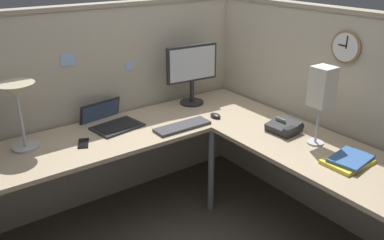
# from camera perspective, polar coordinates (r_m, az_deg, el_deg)

# --- Properties ---
(ground_plane) EXTENTS (6.80, 6.80, 0.00)m
(ground_plane) POSITION_cam_1_polar(r_m,az_deg,el_deg) (3.16, 2.12, -14.73)
(ground_plane) COLOR #4C443D
(cubicle_wall_back) EXTENTS (2.57, 0.12, 1.58)m
(cubicle_wall_back) POSITION_cam_1_polar(r_m,az_deg,el_deg) (3.28, -12.18, 2.05)
(cubicle_wall_back) COLOR #B7AD99
(cubicle_wall_back) RESTS_ON ground
(cubicle_wall_right) EXTENTS (0.12, 2.37, 1.58)m
(cubicle_wall_right) POSITION_cam_1_polar(r_m,az_deg,el_deg) (3.18, 17.85, 0.75)
(cubicle_wall_right) COLOR #B7AD99
(cubicle_wall_right) RESTS_ON ground
(desk) EXTENTS (2.35, 2.15, 0.73)m
(desk) POSITION_cam_1_polar(r_m,az_deg,el_deg) (2.71, 0.48, -5.66)
(desk) COLOR tan
(desk) RESTS_ON ground
(monitor) EXTENTS (0.46, 0.20, 0.50)m
(monitor) POSITION_cam_1_polar(r_m,az_deg,el_deg) (3.34, -0.01, 7.08)
(monitor) COLOR #232326
(monitor) RESTS_ON desk
(laptop) EXTENTS (0.40, 0.43, 0.22)m
(laptop) POSITION_cam_1_polar(r_m,az_deg,el_deg) (3.07, -11.59, -0.14)
(laptop) COLOR #232326
(laptop) RESTS_ON desk
(keyboard) EXTENTS (0.43, 0.14, 0.02)m
(keyboard) POSITION_cam_1_polar(r_m,az_deg,el_deg) (2.95, -1.38, -0.91)
(keyboard) COLOR #38383D
(keyboard) RESTS_ON desk
(computer_mouse) EXTENTS (0.06, 0.10, 0.03)m
(computer_mouse) POSITION_cam_1_polar(r_m,az_deg,el_deg) (3.13, 3.33, 0.64)
(computer_mouse) COLOR #232326
(computer_mouse) RESTS_ON desk
(desk_lamp_dome) EXTENTS (0.24, 0.24, 0.44)m
(desk_lamp_dome) POSITION_cam_1_polar(r_m,az_deg,el_deg) (2.73, -23.58, 3.17)
(desk_lamp_dome) COLOR #B7BABF
(desk_lamp_dome) RESTS_ON desk
(cell_phone) EXTENTS (0.12, 0.16, 0.01)m
(cell_phone) POSITION_cam_1_polar(r_m,az_deg,el_deg) (2.80, -15.14, -3.21)
(cell_phone) COLOR black
(cell_phone) RESTS_ON desk
(office_phone) EXTENTS (0.20, 0.22, 0.11)m
(office_phone) POSITION_cam_1_polar(r_m,az_deg,el_deg) (2.94, 12.97, -1.05)
(office_phone) COLOR #232326
(office_phone) RESTS_ON desk
(book_stack) EXTENTS (0.30, 0.23, 0.04)m
(book_stack) POSITION_cam_1_polar(r_m,az_deg,el_deg) (2.63, 21.32, -5.36)
(book_stack) COLOR yellow
(book_stack) RESTS_ON desk
(desk_lamp_paper) EXTENTS (0.13, 0.13, 0.53)m
(desk_lamp_paper) POSITION_cam_1_polar(r_m,az_deg,el_deg) (2.70, 17.94, 4.20)
(desk_lamp_paper) COLOR #B7BABF
(desk_lamp_paper) RESTS_ON desk
(wall_clock) EXTENTS (0.04, 0.22, 0.22)m
(wall_clock) POSITION_cam_1_polar(r_m,az_deg,el_deg) (2.89, 21.04, 9.63)
(wall_clock) COLOR olive
(pinned_note_leftmost) EXTENTS (0.10, 0.00, 0.08)m
(pinned_note_leftmost) POSITION_cam_1_polar(r_m,az_deg,el_deg) (3.02, -17.21, 8.14)
(pinned_note_leftmost) COLOR #99B7E5
(pinned_note_middle) EXTENTS (0.07, 0.00, 0.07)m
(pinned_note_middle) POSITION_cam_1_polar(r_m,az_deg,el_deg) (3.23, -8.85, 7.55)
(pinned_note_middle) COLOR #99B7E5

